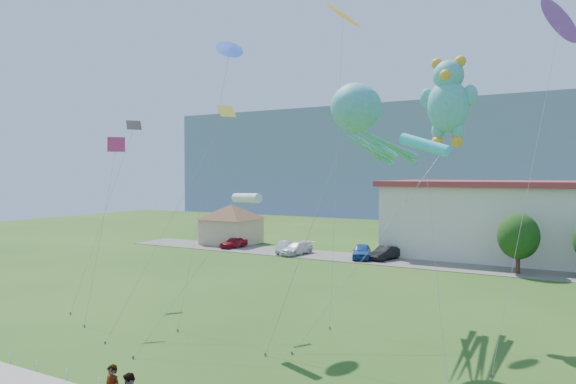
{
  "coord_description": "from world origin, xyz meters",
  "views": [
    {
      "loc": [
        14.0,
        -15.85,
        8.94
      ],
      "look_at": [
        0.84,
        8.0,
        7.99
      ],
      "focal_mm": 32.0,
      "sensor_mm": 36.0,
      "label": 1
    }
  ],
  "objects_px": {
    "parked_car_white": "(297,248)",
    "octopus_kite": "(365,124)",
    "parked_car_red": "(234,242)",
    "teddy_bear_kite": "(448,100)",
    "pavilion": "(231,220)",
    "parked_car_silver": "(285,247)",
    "parked_car_black": "(385,253)",
    "parked_car_blue": "(362,251)"
  },
  "relations": [
    {
      "from": "parked_car_white",
      "to": "octopus_kite",
      "type": "height_order",
      "value": "octopus_kite"
    },
    {
      "from": "parked_car_red",
      "to": "teddy_bear_kite",
      "type": "distance_m",
      "value": 36.74
    },
    {
      "from": "pavilion",
      "to": "parked_car_silver",
      "type": "bearing_deg",
      "value": -20.42
    },
    {
      "from": "octopus_kite",
      "to": "teddy_bear_kite",
      "type": "height_order",
      "value": "teddy_bear_kite"
    },
    {
      "from": "pavilion",
      "to": "parked_car_silver",
      "type": "xyz_separation_m",
      "value": [
        9.92,
        -3.69,
        -2.32
      ]
    },
    {
      "from": "parked_car_black",
      "to": "octopus_kite",
      "type": "bearing_deg",
      "value": -60.23
    },
    {
      "from": "parked_car_blue",
      "to": "teddy_bear_kite",
      "type": "xyz_separation_m",
      "value": [
        12.52,
        -18.76,
        12.61
      ]
    },
    {
      "from": "parked_car_red",
      "to": "parked_car_silver",
      "type": "distance_m",
      "value": 7.4
    },
    {
      "from": "pavilion",
      "to": "parked_car_red",
      "type": "xyz_separation_m",
      "value": [
        2.55,
        -3.14,
        -2.32
      ]
    },
    {
      "from": "pavilion",
      "to": "octopus_kite",
      "type": "relative_size",
      "value": 0.67
    },
    {
      "from": "pavilion",
      "to": "parked_car_red",
      "type": "height_order",
      "value": "pavilion"
    },
    {
      "from": "parked_car_red",
      "to": "parked_car_blue",
      "type": "relative_size",
      "value": 0.84
    },
    {
      "from": "pavilion",
      "to": "parked_car_silver",
      "type": "height_order",
      "value": "pavilion"
    },
    {
      "from": "parked_car_white",
      "to": "parked_car_black",
      "type": "bearing_deg",
      "value": 18.43
    },
    {
      "from": "octopus_kite",
      "to": "parked_car_silver",
      "type": "bearing_deg",
      "value": 128.06
    },
    {
      "from": "parked_car_red",
      "to": "parked_car_white",
      "type": "distance_m",
      "value": 9.01
    },
    {
      "from": "pavilion",
      "to": "parked_car_red",
      "type": "bearing_deg",
      "value": -50.94
    },
    {
      "from": "parked_car_silver",
      "to": "parked_car_blue",
      "type": "distance_m",
      "value": 9.01
    },
    {
      "from": "parked_car_silver",
      "to": "octopus_kite",
      "type": "distance_m",
      "value": 31.14
    },
    {
      "from": "parked_car_silver",
      "to": "teddy_bear_kite",
      "type": "xyz_separation_m",
      "value": [
        21.51,
        -18.25,
        12.73
      ]
    },
    {
      "from": "parked_car_black",
      "to": "octopus_kite",
      "type": "distance_m",
      "value": 27.26
    },
    {
      "from": "parked_car_black",
      "to": "octopus_kite",
      "type": "height_order",
      "value": "octopus_kite"
    },
    {
      "from": "parked_car_red",
      "to": "octopus_kite",
      "type": "bearing_deg",
      "value": -31.68
    },
    {
      "from": "parked_car_silver",
      "to": "octopus_kite",
      "type": "height_order",
      "value": "octopus_kite"
    },
    {
      "from": "parked_car_black",
      "to": "teddy_bear_kite",
      "type": "height_order",
      "value": "teddy_bear_kite"
    },
    {
      "from": "parked_car_red",
      "to": "parked_car_silver",
      "type": "bearing_deg",
      "value": 6.86
    },
    {
      "from": "parked_car_white",
      "to": "parked_car_red",
      "type": "bearing_deg",
      "value": -174.2
    },
    {
      "from": "parked_car_red",
      "to": "parked_car_blue",
      "type": "xyz_separation_m",
      "value": [
        16.37,
        -0.04,
        0.12
      ]
    },
    {
      "from": "parked_car_blue",
      "to": "parked_car_black",
      "type": "distance_m",
      "value": 2.37
    },
    {
      "from": "pavilion",
      "to": "teddy_bear_kite",
      "type": "height_order",
      "value": "teddy_bear_kite"
    },
    {
      "from": "pavilion",
      "to": "parked_car_white",
      "type": "distance_m",
      "value": 12.39
    },
    {
      "from": "pavilion",
      "to": "teddy_bear_kite",
      "type": "distance_m",
      "value": 39.72
    },
    {
      "from": "pavilion",
      "to": "octopus_kite",
      "type": "distance_m",
      "value": 39.53
    },
    {
      "from": "teddy_bear_kite",
      "to": "parked_car_white",
      "type": "bearing_deg",
      "value": 137.83
    },
    {
      "from": "parked_car_white",
      "to": "parked_car_silver",
      "type": "bearing_deg",
      "value": -176.87
    },
    {
      "from": "pavilion",
      "to": "parked_car_silver",
      "type": "relative_size",
      "value": 2.34
    },
    {
      "from": "parked_car_silver",
      "to": "parked_car_white",
      "type": "bearing_deg",
      "value": -25.28
    },
    {
      "from": "pavilion",
      "to": "octopus_kite",
      "type": "bearing_deg",
      "value": -43.68
    },
    {
      "from": "parked_car_blue",
      "to": "parked_car_white",
      "type": "bearing_deg",
      "value": 168.52
    },
    {
      "from": "teddy_bear_kite",
      "to": "parked_car_blue",
      "type": "bearing_deg",
      "value": 123.72
    },
    {
      "from": "parked_car_white",
      "to": "teddy_bear_kite",
      "type": "distance_m",
      "value": 29.72
    },
    {
      "from": "pavilion",
      "to": "parked_car_silver",
      "type": "distance_m",
      "value": 10.84
    }
  ]
}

